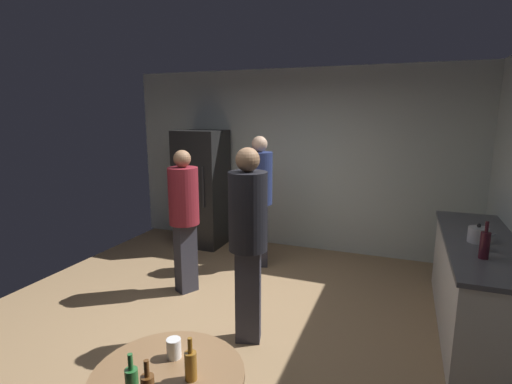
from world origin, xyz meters
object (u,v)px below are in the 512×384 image
Objects in this scene: kettle at (478,235)px; beer_bottle_on_counter at (485,241)px; plastic_cup_white at (174,348)px; person_in_black_shirt at (248,231)px; refrigerator at (202,188)px; person_in_navy_shirt at (259,191)px; person_in_maroon_shirt at (184,211)px; wine_bottle_on_counter at (485,244)px; beer_bottle_amber at (191,364)px; beer_bottle_green at (132,382)px.

kettle is 0.23m from beer_bottle_on_counter.
person_in_black_shirt is at bearing 95.12° from plastic_cup_white.
refrigerator is 1.02× the size of person_in_navy_shirt.
person_in_black_shirt is at bearing -3.92° from person_in_maroon_shirt.
wine_bottle_on_counter is 2.51m from beer_bottle_amber.
kettle is 0.44m from wine_bottle_on_counter.
refrigerator reaches higher than plastic_cup_white.
wine_bottle_on_counter is (-0.02, -0.44, 0.05)m from kettle.
beer_bottle_green is at bearing -127.52° from beer_bottle_on_counter.
beer_bottle_on_counter is 2.70m from beer_bottle_amber.
beer_bottle_on_counter is 0.14× the size of person_in_maroon_shirt.
plastic_cup_white is at bearing -134.16° from wine_bottle_on_counter.
beer_bottle_green is 2.09× the size of plastic_cup_white.
beer_bottle_amber is 2.58m from person_in_maroon_shirt.
wine_bottle_on_counter is at bearing -92.94° from kettle.
beer_bottle_green is 3.49m from person_in_navy_shirt.
beer_bottle_on_counter is (3.62, -1.61, 0.08)m from refrigerator.
person_in_navy_shirt reaches higher than person_in_maroon_shirt.
person_in_black_shirt is at bearing 101.38° from beer_bottle_amber.
person_in_maroon_shirt is at bearing -48.69° from person_in_navy_shirt.
kettle is (3.60, -1.38, 0.07)m from refrigerator.
beer_bottle_green is 1.74m from person_in_black_shirt.
person_in_navy_shirt is (-2.45, 1.06, 0.05)m from beer_bottle_on_counter.
wine_bottle_on_counter is 0.18× the size of person_in_navy_shirt.
beer_bottle_green is (1.81, -3.97, -0.08)m from refrigerator.
beer_bottle_on_counter is at bearing 27.94° from person_in_maroon_shirt.
person_in_navy_shirt is (1.16, -0.54, 0.14)m from refrigerator.
person_in_maroon_shirt reaches higher than plastic_cup_white.
plastic_cup_white is at bearing -63.39° from refrigerator.
beer_bottle_green is (-1.77, -2.15, -0.20)m from wine_bottle_on_counter.
refrigerator is 7.83× the size of beer_bottle_amber.
beer_bottle_amber is at bearing -61.97° from refrigerator.
person_in_navy_shirt is (-0.65, 3.09, 0.25)m from plastic_cup_white.
person_in_navy_shirt is at bearing 104.56° from beer_bottle_amber.
plastic_cup_white is at bearing 87.87° from beer_bottle_green.
kettle is 2.88m from plastic_cup_white.
person_in_black_shirt reaches higher than person_in_navy_shirt.
beer_bottle_on_counter is 2.98m from person_in_maroon_shirt.
beer_bottle_amber is (-1.62, -2.15, -0.17)m from beer_bottle_on_counter.
beer_bottle_green is at bearing -10.72° from person_in_navy_shirt.
kettle is 2.22× the size of plastic_cup_white.
person_in_maroon_shirt reaches higher than beer_bottle_on_counter.
beer_bottle_green is 2.67m from person_in_maroon_shirt.
beer_bottle_amber is at bearing -6.79° from person_in_navy_shirt.
plastic_cup_white is at bearing 145.53° from beer_bottle_amber.
person_in_black_shirt is at bearing -52.96° from refrigerator.
person_in_black_shirt is at bearing -167.15° from wine_bottle_on_counter.
person_in_navy_shirt is at bearing 161.14° from kettle.
kettle is 1.06× the size of beer_bottle_green.
wine_bottle_on_counter is (3.58, -1.82, 0.12)m from refrigerator.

